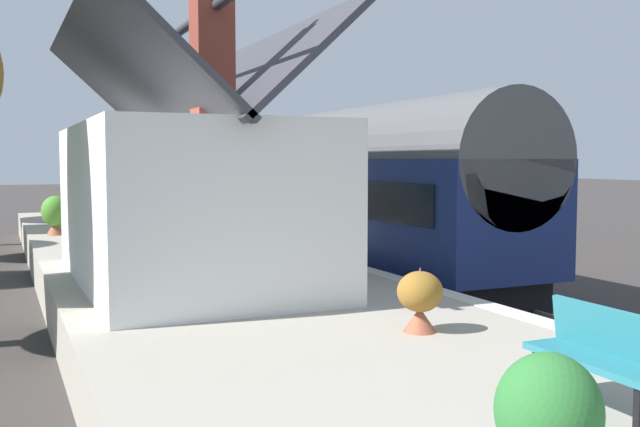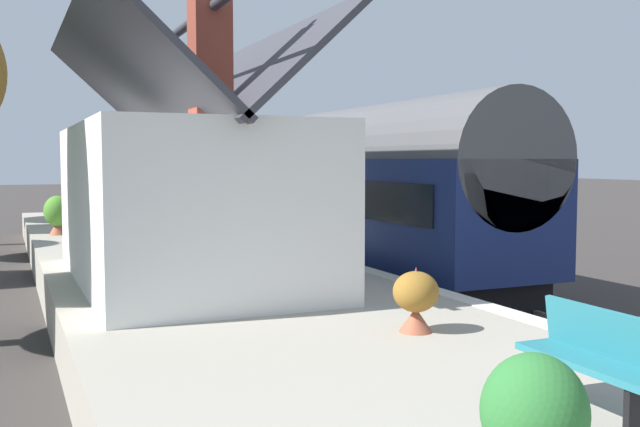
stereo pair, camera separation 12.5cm
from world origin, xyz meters
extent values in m
plane|color=#383330|center=(0.00, 0.00, 0.00)|extent=(160.00, 160.00, 0.00)
cube|color=#A39B8C|center=(0.00, 3.95, 0.43)|extent=(32.00, 5.89, 0.87)
cube|color=beige|center=(0.00, 1.18, 0.87)|extent=(32.00, 0.36, 0.02)
cube|color=gray|center=(0.00, -1.62, 0.07)|extent=(52.00, 0.08, 0.14)
cube|color=gray|center=(0.00, -0.18, 0.07)|extent=(52.00, 0.08, 0.14)
cube|color=black|center=(-0.34, -0.90, 0.35)|extent=(8.28, 2.29, 0.70)
cube|color=navy|center=(-0.34, -0.90, 1.85)|extent=(9.00, 2.70, 2.30)
cylinder|color=#515154|center=(-0.34, -0.90, 3.00)|extent=(9.00, 2.65, 2.65)
cube|color=black|center=(-0.34, 0.47, 2.14)|extent=(7.65, 0.03, 0.80)
cylinder|color=black|center=(2.36, -0.90, 0.35)|extent=(0.70, 2.16, 0.70)
cylinder|color=black|center=(-3.04, -0.90, 0.35)|extent=(0.70, 2.16, 0.70)
cube|color=black|center=(4.18, -0.90, 2.25)|extent=(0.04, 2.16, 0.90)
cylinder|color=#F2EDCC|center=(4.20, -0.90, 1.27)|extent=(0.06, 0.24, 0.24)
cube|color=red|center=(4.24, -0.90, 0.82)|extent=(0.16, 2.56, 0.24)
cube|color=white|center=(-2.58, 4.62, 2.22)|extent=(6.96, 3.59, 2.70)
cube|color=#38383F|center=(-2.58, 3.72, 4.40)|extent=(7.46, 2.05, 1.91)
cube|color=#38383F|center=(-2.58, 5.52, 4.40)|extent=(7.46, 2.05, 1.91)
cylinder|color=#38383F|center=(-2.58, 4.62, 5.23)|extent=(7.46, 0.16, 0.16)
cube|color=brown|center=(-4.44, 4.62, 4.92)|extent=(0.56, 0.56, 2.70)
cube|color=teal|center=(-1.96, 2.80, 1.92)|extent=(0.90, 0.06, 2.10)
cube|color=teal|center=(-3.36, 2.80, 2.57)|extent=(0.80, 0.05, 1.10)
cube|color=teal|center=(-0.56, 2.80, 2.57)|extent=(0.80, 0.05, 1.10)
cube|color=#26727F|center=(8.27, 3.26, 1.32)|extent=(1.40, 0.41, 0.06)
cube|color=#26727F|center=(8.27, 3.08, 1.55)|extent=(1.40, 0.12, 0.40)
cube|color=black|center=(7.71, 3.25, 1.09)|extent=(0.06, 0.36, 0.44)
cube|color=black|center=(8.83, 3.26, 1.09)|extent=(0.06, 0.36, 0.44)
cube|color=#26727F|center=(4.65, 3.26, 1.32)|extent=(1.41, 0.44, 0.06)
cube|color=#26727F|center=(4.65, 3.08, 1.55)|extent=(1.40, 0.14, 0.40)
cube|color=black|center=(4.09, 3.28, 1.09)|extent=(0.07, 0.36, 0.44)
cube|color=black|center=(5.21, 3.25, 1.09)|extent=(0.07, 0.36, 0.44)
cube|color=#26727F|center=(-10.73, 3.17, 1.32)|extent=(1.40, 0.41, 0.06)
cube|color=#26727F|center=(-10.74, 2.99, 1.55)|extent=(1.40, 0.12, 0.40)
cube|color=black|center=(-10.17, 3.16, 1.09)|extent=(0.06, 0.36, 0.44)
cone|color=#9E5138|center=(6.45, 6.15, 1.07)|extent=(0.51, 0.51, 0.41)
cylinder|color=#9E5138|center=(6.45, 6.15, 0.90)|extent=(0.28, 0.28, 0.06)
ellipsoid|color=#4C8C2D|center=(6.45, 6.15, 1.54)|extent=(0.76, 0.76, 0.87)
cylinder|color=teal|center=(6.82, 4.72, 1.02)|extent=(0.47, 0.47, 0.32)
ellipsoid|color=olive|center=(6.82, 4.72, 1.35)|extent=(0.49, 0.49, 0.41)
cone|color=black|center=(11.30, 5.35, 1.04)|extent=(0.50, 0.50, 0.34)
cylinder|color=black|center=(11.30, 5.35, 0.90)|extent=(0.27, 0.27, 0.06)
ellipsoid|color=#4C8C2D|center=(11.30, 5.35, 1.45)|extent=(0.70, 0.70, 0.69)
cone|color=#BB256B|center=(11.30, 5.35, 1.70)|extent=(0.12, 0.12, 0.28)
cone|color=#9E5138|center=(10.00, 5.46, 1.04)|extent=(0.51, 0.51, 0.34)
cylinder|color=#9E5138|center=(10.00, 5.46, 0.90)|extent=(0.28, 0.28, 0.06)
ellipsoid|color=#4C8C2D|center=(10.00, 5.46, 1.47)|extent=(0.74, 0.74, 0.88)
cylinder|color=teal|center=(6.55, 4.03, 1.02)|extent=(0.49, 0.49, 0.32)
ellipsoid|color=#4C8C2D|center=(6.55, 4.03, 1.36)|extent=(0.50, 0.50, 0.40)
cone|color=#DB2249|center=(6.55, 4.03, 1.53)|extent=(0.12, 0.12, 0.20)
cone|color=#9E5138|center=(-7.63, 2.93, 1.02)|extent=(0.41, 0.41, 0.30)
cylinder|color=#9E5138|center=(-7.63, 2.93, 0.90)|extent=(0.23, 0.23, 0.06)
ellipsoid|color=olive|center=(-7.63, 2.93, 1.37)|extent=(0.57, 0.57, 0.50)
cone|color=#B34544|center=(-7.63, 2.93, 1.56)|extent=(0.10, 0.10, 0.23)
ellipsoid|color=#2D7233|center=(-11.76, 4.61, 1.45)|extent=(0.65, 0.65, 0.72)
cylinder|color=black|center=(6.50, 1.97, 2.45)|extent=(0.10, 0.10, 3.17)
cylinder|color=black|center=(6.50, 1.97, 3.88)|extent=(0.05, 0.50, 0.05)
cube|color=beige|center=(6.50, 1.97, 4.17)|extent=(0.24, 0.24, 0.32)
cone|color=black|center=(6.50, 1.97, 4.39)|extent=(0.32, 0.32, 0.14)
camera|label=1|loc=(-15.08, 7.63, 2.97)|focal=40.37mm
camera|label=2|loc=(-15.13, 7.51, 2.97)|focal=40.37mm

